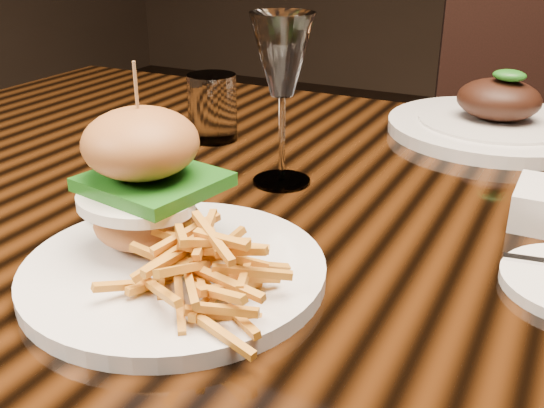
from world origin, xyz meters
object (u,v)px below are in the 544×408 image
at_px(far_dish, 495,122).
at_px(chair_far, 535,159).
at_px(burger_plate, 167,228).
at_px(dining_table, 370,267).
at_px(wine_glass, 282,61).

distance_m(far_dish, chair_far, 0.60).
bearing_deg(burger_plate, far_dish, 93.80).
xyz_separation_m(dining_table, burger_plate, (-0.11, -0.22, 0.12)).
relative_size(burger_plate, far_dish, 0.85).
distance_m(burger_plate, wine_glass, 0.26).
height_order(far_dish, chair_far, chair_far).
distance_m(wine_glass, far_dish, 0.39).
height_order(burger_plate, wine_glass, wine_glass).
bearing_deg(burger_plate, chair_far, 101.13).
bearing_deg(far_dish, wine_glass, -121.66).
bearing_deg(dining_table, wine_glass, 171.83).
distance_m(burger_plate, chair_far, 1.16).
height_order(burger_plate, far_dish, burger_plate).
height_order(dining_table, wine_glass, wine_glass).
xyz_separation_m(far_dish, chair_far, (0.03, 0.55, -0.23)).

